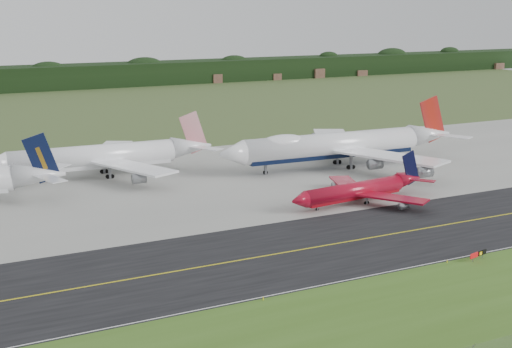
% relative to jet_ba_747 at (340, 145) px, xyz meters
% --- Properties ---
extents(ground, '(600.00, 600.00, 0.00)m').
position_rel_jet_ba_747_xyz_m(ground, '(-26.79, -48.71, -5.94)').
color(ground, '#385126').
rests_on(ground, ground).
extents(grass_verge, '(400.00, 30.00, 0.01)m').
position_rel_jet_ba_747_xyz_m(grass_verge, '(-26.79, -83.71, -5.94)').
color(grass_verge, '#3B5F1B').
rests_on(grass_verge, ground).
extents(taxiway, '(400.00, 32.00, 0.02)m').
position_rel_jet_ba_747_xyz_m(taxiway, '(-26.79, -52.71, -5.93)').
color(taxiway, black).
rests_on(taxiway, ground).
extents(apron, '(400.00, 78.00, 0.01)m').
position_rel_jet_ba_747_xyz_m(apron, '(-26.79, 2.29, -5.94)').
color(apron, gray).
rests_on(apron, ground).
extents(taxiway_centreline, '(400.00, 0.40, 0.00)m').
position_rel_jet_ba_747_xyz_m(taxiway_centreline, '(-26.79, -52.71, -5.91)').
color(taxiway_centreline, gold).
rests_on(taxiway_centreline, taxiway).
extents(taxiway_edge_line, '(400.00, 0.25, 0.00)m').
position_rel_jet_ba_747_xyz_m(taxiway_edge_line, '(-26.79, -68.21, -5.91)').
color(taxiway_edge_line, silver).
rests_on(taxiway_edge_line, taxiway).
extents(horizon_treeline, '(700.00, 25.00, 12.00)m').
position_rel_jet_ba_747_xyz_m(horizon_treeline, '(-26.79, 225.05, -0.47)').
color(horizon_treeline, black).
rests_on(horizon_treeline, ground).
extents(jet_ba_747, '(69.42, 57.50, 17.46)m').
position_rel_jet_ba_747_xyz_m(jet_ba_747, '(0.00, 0.00, 0.00)').
color(jet_ba_747, white).
rests_on(jet_ba_747, ground).
extents(jet_red_737, '(36.25, 29.36, 9.79)m').
position_rel_jet_ba_747_xyz_m(jet_red_737, '(-15.19, -31.48, -3.24)').
color(jet_red_737, maroon).
rests_on(jet_red_737, ground).
extents(jet_star_tail, '(56.64, 47.45, 14.96)m').
position_rel_jet_ba_747_xyz_m(jet_star_tail, '(-57.64, 17.61, -0.96)').
color(jet_star_tail, white).
rests_on(jet_star_tail, ground).
extents(taxiway_sign, '(4.35, 1.12, 1.47)m').
position_rel_jet_ba_747_xyz_m(taxiway_sign, '(-18.77, -70.46, -4.90)').
color(taxiway_sign, slate).
rests_on(taxiway_sign, ground).
extents(edge_marker_left, '(0.16, 0.16, 0.50)m').
position_rel_jet_ba_747_xyz_m(edge_marker_left, '(-58.37, -69.21, -5.69)').
color(edge_marker_left, yellow).
rests_on(edge_marker_left, ground).
extents(edge_marker_center, '(0.16, 0.16, 0.50)m').
position_rel_jet_ba_747_xyz_m(edge_marker_center, '(-24.27, -69.21, -5.69)').
color(edge_marker_center, yellow).
rests_on(edge_marker_center, ground).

